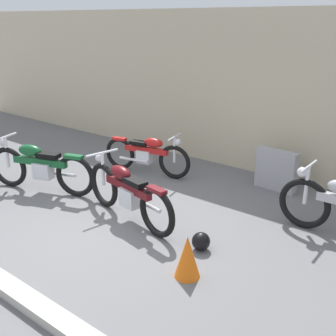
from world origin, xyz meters
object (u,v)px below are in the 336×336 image
object	(u,v)px
stone_marker	(276,170)
traffic_cone	(187,257)
motorcycle_red	(147,154)
motorcycle_maroon	(128,192)
helmet	(201,241)
motorcycle_green	(40,167)

from	to	relation	value
stone_marker	traffic_cone	xyz separation A→B (m)	(0.36, -3.27, -0.10)
motorcycle_red	motorcycle_maroon	bearing A→B (deg)	-69.08
helmet	motorcycle_maroon	distance (m)	1.45
helmet	motorcycle_maroon	world-z (taller)	motorcycle_maroon
stone_marker	helmet	distance (m)	2.66
traffic_cone	motorcycle_maroon	xyz separation A→B (m)	(-1.63, 0.68, 0.19)
stone_marker	motorcycle_green	size ratio (longest dim) A/B	0.37
motorcycle_red	traffic_cone	bearing A→B (deg)	-53.12
stone_marker	motorcycle_red	size ratio (longest dim) A/B	0.40
traffic_cone	motorcycle_green	bearing A→B (deg)	171.84
motorcycle_green	stone_marker	bearing A→B (deg)	-159.32
stone_marker	traffic_cone	size ratio (longest dim) A/B	1.40
motorcycle_maroon	motorcycle_green	bearing A→B (deg)	14.70
stone_marker	motorcycle_green	distance (m)	4.30
motorcycle_green	motorcycle_red	bearing A→B (deg)	-134.95
traffic_cone	motorcycle_red	size ratio (longest dim) A/B	0.29
stone_marker	motorcycle_red	world-z (taller)	motorcycle_red
helmet	motorcycle_green	bearing A→B (deg)	-178.39
helmet	motorcycle_maroon	xyz separation A→B (m)	(-1.41, 0.05, 0.33)
motorcycle_maroon	motorcycle_red	bearing A→B (deg)	-46.71
traffic_cone	stone_marker	bearing A→B (deg)	96.24
stone_marker	motorcycle_maroon	world-z (taller)	motorcycle_maroon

